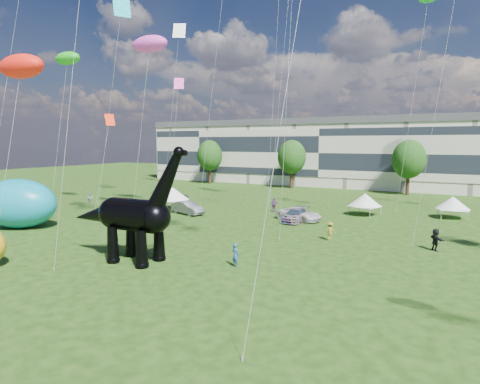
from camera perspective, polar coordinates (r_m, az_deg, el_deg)
The scene contains 16 objects.
ground at distance 23.90m, azimuth -13.75°, elevation -13.83°, with size 220.00×220.00×0.00m, color #16330C.
terrace_row at distance 81.75m, azimuth 12.32°, elevation 5.18°, with size 78.00×11.00×12.00m, color beige.
tree_far_left at distance 82.83m, azimuth -4.34°, elevation 5.55°, with size 5.20×5.20×9.44m.
tree_mid_left at distance 74.53m, azimuth 7.38°, elevation 5.35°, with size 5.20×5.20×9.44m.
tree_mid_right at distance 69.74m, azimuth 22.90°, elevation 4.74°, with size 5.20×5.20×9.44m.
dinosaur_sculpture at distance 29.55m, azimuth -15.35°, elevation -3.39°, with size 10.38×2.94×8.50m.
car_silver at distance 55.73m, azimuth -8.30°, elevation -1.02°, with size 1.60×3.97×1.35m, color #AFAFB3.
car_grey at distance 47.86m, azimuth -7.47°, elevation -2.24°, with size 1.60×4.59×1.51m, color slate.
car_white at distance 44.08m, azimuth 8.39°, elevation -3.13°, with size 2.33×5.04×1.40m, color silver.
car_dark at distance 43.45m, azimuth 7.87°, elevation -3.28°, with size 1.94×4.76×1.38m, color #595960.
gazebo_near at distance 48.82m, azimuth 17.35°, elevation -1.08°, with size 4.55×4.55×2.56m.
gazebo_far at distance 50.56m, azimuth 28.01°, elevation -1.40°, with size 4.14×4.14×2.47m.
gazebo_left at distance 51.53m, azimuth -9.51°, elevation -0.26°, with size 4.92×4.92×2.79m.
inflatable_teal at distance 45.26m, azimuth -28.99°, elevation -1.43°, with size 7.85×4.90×4.90m, color #0D86A6.
visitors at distance 39.35m, azimuth 3.64°, elevation -4.08°, with size 56.38×32.17×1.86m.
kites at distance 44.27m, azimuth -10.26°, elevation 23.22°, with size 65.60×48.63×28.63m.
Camera 1 is at (15.28, -16.32, 8.43)m, focal length 30.00 mm.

